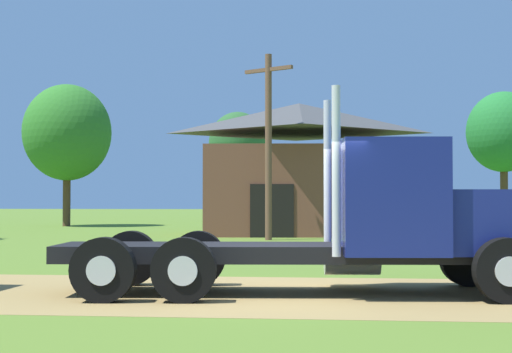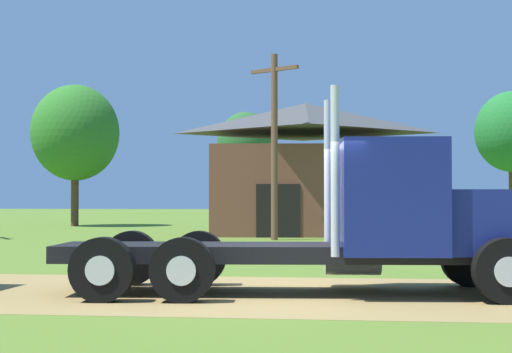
{
  "view_description": "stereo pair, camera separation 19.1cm",
  "coord_description": "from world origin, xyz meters",
  "views": [
    {
      "loc": [
        0.66,
        -12.82,
        1.61
      ],
      "look_at": [
        -0.63,
        0.49,
        1.99
      ],
      "focal_mm": 53.4,
      "sensor_mm": 36.0,
      "label": 1
    },
    {
      "loc": [
        0.85,
        -12.8,
        1.61
      ],
      "look_at": [
        -0.63,
        0.49,
        1.99
      ],
      "focal_mm": 53.4,
      "sensor_mm": 36.0,
      "label": 2
    }
  ],
  "objects": [
    {
      "name": "tree_far_right",
      "position": [
        10.74,
        32.5,
        5.46
      ],
      "size": [
        4.27,
        4.27,
        7.83
      ],
      "color": "#513823",
      "rests_on": "ground_plane"
    },
    {
      "name": "shed_building",
      "position": [
        -0.71,
        21.52,
        2.86
      ],
      "size": [
        9.03,
        7.04,
        5.92
      ],
      "color": "brown",
      "rests_on": "ground_plane"
    },
    {
      "name": "ground_plane",
      "position": [
        0.0,
        0.0,
        0.0
      ],
      "size": [
        200.0,
        200.0,
        0.0
      ],
      "primitive_type": "plane",
      "color": "#587727"
    },
    {
      "name": "tree_right",
      "position": [
        -5.84,
        40.61,
        5.46
      ],
      "size": [
        4.11,
        4.11,
        7.75
      ],
      "color": "#513823",
      "rests_on": "ground_plane"
    },
    {
      "name": "tree_mid",
      "position": [
        -14.53,
        29.99,
        5.43
      ],
      "size": [
        5.09,
        5.09,
        8.24
      ],
      "color": "#513823",
      "rests_on": "ground_plane"
    },
    {
      "name": "utility_pole_far",
      "position": [
        -1.7,
        16.5,
        3.85
      ],
      "size": [
        1.97,
        1.24,
        7.22
      ],
      "color": "brown",
      "rests_on": "ground_plane"
    },
    {
      "name": "dirt_track",
      "position": [
        0.0,
        0.0,
        0.0
      ],
      "size": [
        120.0,
        5.34,
        0.01
      ],
      "primitive_type": "cube",
      "color": "#9B7F48",
      "rests_on": "ground_plane"
    },
    {
      "name": "truck_foreground_white",
      "position": [
        1.5,
        0.19,
        1.2
      ],
      "size": [
        8.45,
        3.17,
        3.39
      ],
      "color": "black",
      "rests_on": "ground_plane"
    }
  ]
}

